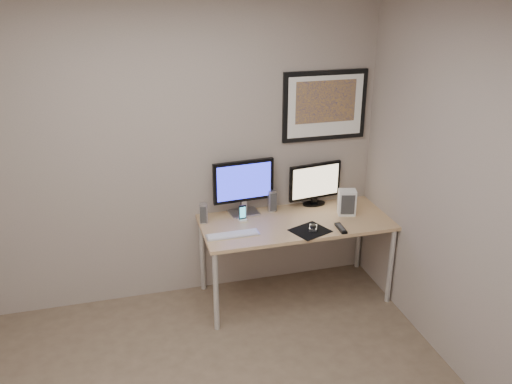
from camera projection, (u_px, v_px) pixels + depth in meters
room at (189, 163)px, 3.18m from camera, size 3.60×3.60×3.60m
desk at (296, 228)px, 4.60m from camera, size 1.60×0.70×0.73m
framed_art at (325, 106)px, 4.61m from camera, size 0.75×0.04×0.60m
monitor_large at (244, 185)px, 4.60m from camera, size 0.54×0.19×0.49m
monitor_tv at (315, 183)px, 4.81m from camera, size 0.50×0.14×0.39m
speaker_left at (204, 213)px, 4.51m from camera, size 0.08×0.08×0.17m
speaker_right at (272, 200)px, 4.73m from camera, size 0.08×0.08×0.20m
phone_dock at (242, 213)px, 4.55m from camera, size 0.07×0.07×0.14m
keyboard at (233, 235)px, 4.32m from camera, size 0.43×0.12×0.01m
mousepad at (310, 231)px, 4.40m from camera, size 0.35×0.34×0.00m
mouse at (313, 227)px, 4.42m from camera, size 0.09×0.12×0.03m
remote at (341, 228)px, 4.42m from camera, size 0.06×0.19×0.02m
fan_unit at (347, 202)px, 4.66m from camera, size 0.17×0.14×0.22m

